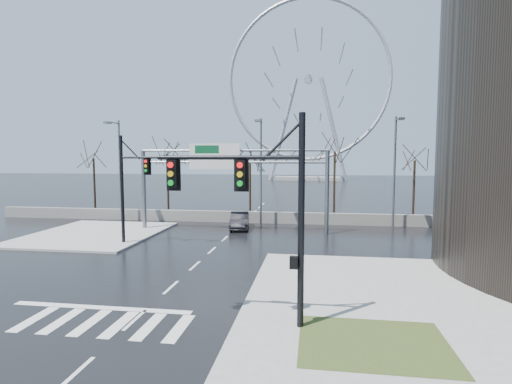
% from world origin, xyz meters
% --- Properties ---
extents(ground, '(260.00, 260.00, 0.00)m').
position_xyz_m(ground, '(0.00, 0.00, 0.00)').
color(ground, black).
rests_on(ground, ground).
extents(sidewalk_right_ext, '(12.00, 10.00, 0.15)m').
position_xyz_m(sidewalk_right_ext, '(10.00, 2.00, 0.07)').
color(sidewalk_right_ext, gray).
rests_on(sidewalk_right_ext, ground).
extents(sidewalk_far, '(10.00, 12.00, 0.15)m').
position_xyz_m(sidewalk_far, '(-11.00, 12.00, 0.07)').
color(sidewalk_far, gray).
rests_on(sidewalk_far, ground).
extents(grass_strip, '(5.00, 4.00, 0.02)m').
position_xyz_m(grass_strip, '(9.00, -5.00, 0.15)').
color(grass_strip, '#283A18').
rests_on(grass_strip, sidewalk_near).
extents(barrier_wall, '(52.00, 0.50, 1.10)m').
position_xyz_m(barrier_wall, '(0.00, 20.00, 0.55)').
color(barrier_wall, slate).
rests_on(barrier_wall, ground).
extents(signal_mast_near, '(5.52, 0.41, 8.00)m').
position_xyz_m(signal_mast_near, '(5.14, -4.04, 4.87)').
color(signal_mast_near, black).
rests_on(signal_mast_near, ground).
extents(signal_mast_far, '(4.72, 0.41, 8.00)m').
position_xyz_m(signal_mast_far, '(-5.87, 8.96, 4.83)').
color(signal_mast_far, black).
rests_on(signal_mast_far, ground).
extents(sign_gantry, '(16.36, 0.40, 7.60)m').
position_xyz_m(sign_gantry, '(-0.38, 14.96, 5.18)').
color(sign_gantry, slate).
rests_on(sign_gantry, ground).
extents(streetlight_left, '(0.50, 2.55, 10.00)m').
position_xyz_m(streetlight_left, '(-12.00, 18.16, 5.89)').
color(streetlight_left, slate).
rests_on(streetlight_left, ground).
extents(streetlight_mid, '(0.50, 2.55, 10.00)m').
position_xyz_m(streetlight_mid, '(2.00, 18.16, 5.89)').
color(streetlight_mid, slate).
rests_on(streetlight_mid, ground).
extents(streetlight_right, '(0.50, 2.55, 10.00)m').
position_xyz_m(streetlight_right, '(14.00, 18.16, 5.89)').
color(streetlight_right, slate).
rests_on(streetlight_right, ground).
extents(tree_far_left, '(3.50, 3.50, 7.00)m').
position_xyz_m(tree_far_left, '(-18.00, 24.00, 5.57)').
color(tree_far_left, black).
rests_on(tree_far_left, ground).
extents(tree_left, '(3.75, 3.75, 7.50)m').
position_xyz_m(tree_left, '(-9.00, 23.50, 5.98)').
color(tree_left, black).
rests_on(tree_left, ground).
extents(tree_center, '(3.25, 3.25, 6.50)m').
position_xyz_m(tree_center, '(0.00, 24.50, 5.17)').
color(tree_center, black).
rests_on(tree_center, ground).
extents(tree_right, '(3.90, 3.90, 7.80)m').
position_xyz_m(tree_right, '(9.00, 23.50, 6.22)').
color(tree_right, black).
rests_on(tree_right, ground).
extents(tree_far_right, '(3.40, 3.40, 6.80)m').
position_xyz_m(tree_far_right, '(17.00, 24.00, 5.41)').
color(tree_far_right, black).
rests_on(tree_far_right, ground).
extents(ferris_wheel, '(45.00, 6.00, 50.91)m').
position_xyz_m(ferris_wheel, '(5.00, 95.00, 26.13)').
color(ferris_wheel, gray).
rests_on(ferris_wheel, ground).
extents(car, '(2.15, 4.68, 1.49)m').
position_xyz_m(car, '(0.32, 16.56, 0.74)').
color(car, black).
rests_on(car, ground).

